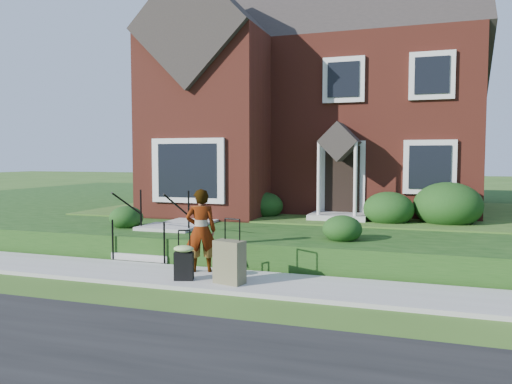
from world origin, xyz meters
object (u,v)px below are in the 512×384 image
at_px(front_steps, 161,237).
at_px(suitcase_black, 184,261).
at_px(woman, 201,230).
at_px(suitcase_olive, 229,262).

bearing_deg(front_steps, suitcase_black, -51.88).
height_order(front_steps, suitcase_black, front_steps).
bearing_deg(front_steps, woman, -40.00).
xyz_separation_m(woman, suitcase_black, (-0.01, -0.74, -0.47)).
relative_size(front_steps, suitcase_olive, 1.71).
xyz_separation_m(front_steps, suitcase_olive, (2.62, -2.15, 0.00)).
relative_size(woman, suitcase_black, 1.77).
distance_m(woman, suitcase_black, 0.87).
xyz_separation_m(woman, suitcase_olive, (0.88, -0.70, -0.44)).
distance_m(suitcase_black, suitcase_olive, 0.90).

